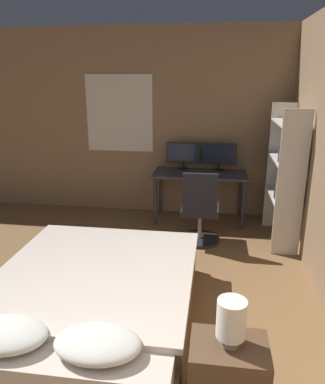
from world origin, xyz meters
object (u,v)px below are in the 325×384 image
at_px(bedside_lamp, 231,319).
at_px(keyboard, 199,176).
at_px(desk, 200,180).
at_px(monitor_left, 184,154).
at_px(nightstand, 227,379).
at_px(bookshelf, 286,172).
at_px(computer_mouse, 219,176).
at_px(bed, 92,301).
at_px(office_chair, 200,214).
at_px(monitor_right, 219,155).

bearing_deg(bedside_lamp, keyboard, 96.20).
bearing_deg(desk, monitor_left, 143.15).
relative_size(nightstand, bookshelf, 0.30).
height_order(nightstand, computer_mouse, computer_mouse).
bearing_deg(desk, bookshelf, -29.63).
bearing_deg(bed, office_chair, 65.47).
relative_size(desk, monitor_right, 2.69).
relative_size(monitor_right, bookshelf, 0.29).
distance_m(monitor_right, office_chair, 1.12).
bearing_deg(bookshelf, office_chair, -171.78).
relative_size(nightstand, bedside_lamp, 1.67).
height_order(monitor_left, monitor_right, same).
distance_m(desk, office_chair, 0.79).
bearing_deg(monitor_left, bedside_lamp, -80.30).
xyz_separation_m(desk, computer_mouse, (0.27, -0.19, 0.12)).
bearing_deg(bedside_lamp, monitor_right, 91.29).
bearing_deg(computer_mouse, bed, -113.93).
relative_size(bed, bookshelf, 1.22).
bearing_deg(office_chair, keyboard, 94.30).
relative_size(monitor_right, keyboard, 1.36).
height_order(monitor_right, keyboard, monitor_right).
bearing_deg(keyboard, computer_mouse, 0.00).
bearing_deg(monitor_right, bed, -110.64).
bearing_deg(computer_mouse, keyboard, 180.00).
height_order(monitor_left, bookshelf, bookshelf).
bearing_deg(desk, office_chair, -86.77).
height_order(office_chair, bookshelf, bookshelf).
xyz_separation_m(desk, office_chair, (0.04, -0.75, -0.24)).
relative_size(desk, computer_mouse, 18.67).
bearing_deg(nightstand, desk, 95.85).
distance_m(bed, keyboard, 2.51).
relative_size(bedside_lamp, monitor_left, 0.62).
xyz_separation_m(monitor_right, computer_mouse, (0.01, -0.38, -0.21)).
bearing_deg(office_chair, desk, 93.23).
xyz_separation_m(bedside_lamp, office_chair, (-0.29, 2.49, -0.31)).
bearing_deg(monitor_left, keyboard, -56.06).
bearing_deg(bookshelf, computer_mouse, 152.28).
bearing_deg(monitor_right, keyboard, -123.94).
bearing_deg(nightstand, office_chair, 96.63).
distance_m(nightstand, monitor_right, 3.50).
height_order(nightstand, keyboard, keyboard).
xyz_separation_m(office_chair, bookshelf, (1.02, 0.15, 0.55)).
bearing_deg(bed, nightstand, -32.67).
bearing_deg(nightstand, computer_mouse, 91.17).
xyz_separation_m(bed, desk, (0.77, 2.53, 0.39)).
xyz_separation_m(nightstand, bedside_lamp, (-0.00, 0.00, 0.43)).
relative_size(bed, keyboard, 5.79).
distance_m(desk, keyboard, 0.22).
relative_size(bed, computer_mouse, 29.66).
relative_size(computer_mouse, office_chair, 0.07).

